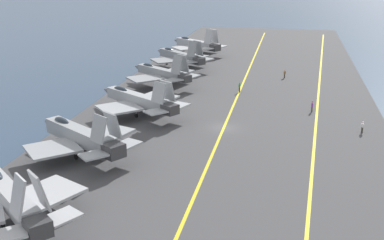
{
  "coord_description": "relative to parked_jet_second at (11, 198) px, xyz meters",
  "views": [
    {
      "loc": [
        -63.23,
        -8.44,
        22.78
      ],
      "look_at": [
        -4.91,
        3.56,
        2.9
      ],
      "focal_mm": 45.0,
      "sensor_mm": 36.0,
      "label": 1
    }
  ],
  "objects": [
    {
      "name": "parked_jet_third",
      "position": [
        16.14,
        0.74,
        -0.08
      ],
      "size": [
        13.69,
        15.55,
        6.35
      ],
      "color": "#93999E",
      "rests_on": "carrier_deck"
    },
    {
      "name": "parked_jet_sixth",
      "position": [
        65.95,
        0.02,
        0.19
      ],
      "size": [
        13.83,
        14.89,
        6.62
      ],
      "color": "gray",
      "rests_on": "carrier_deck"
    },
    {
      "name": "crew_green_vest",
      "position": [
        48.65,
        -14.86,
        -1.49
      ],
      "size": [
        0.41,
        0.31,
        1.82
      ],
      "color": "#383328",
      "rests_on": "carrier_deck"
    },
    {
      "name": "ground_plane",
      "position": [
        29.32,
        -14.81,
        -2.89
      ],
      "size": [
        2000.0,
        2000.0,
        0.0
      ],
      "primitive_type": "plane",
      "color": "#2D425B"
    },
    {
      "name": "crew_brown_vest",
      "position": [
        61.37,
        -22.46,
        -1.55
      ],
      "size": [
        0.34,
        0.43,
        1.72
      ],
      "color": "#383328",
      "rests_on": "carrier_deck"
    },
    {
      "name": "carrier_deck",
      "position": [
        29.32,
        -14.81,
        -2.69
      ],
      "size": [
        209.31,
        45.35,
        0.4
      ],
      "primitive_type": "cube",
      "color": "#424244",
      "rests_on": "ground"
    },
    {
      "name": "deck_stripe_foul_line",
      "position": [
        29.32,
        -27.28,
        -2.49
      ],
      "size": [
        188.03,
        12.11,
        0.01
      ],
      "primitive_type": "cube",
      "rotation": [
        0.0,
        0.0,
        -0.06
      ],
      "color": "yellow",
      "rests_on": "carrier_deck"
    },
    {
      "name": "crew_white_vest",
      "position": [
        31.04,
        -33.53,
        -1.59
      ],
      "size": [
        0.44,
        0.36,
        1.64
      ],
      "color": "#383328",
      "rests_on": "carrier_deck"
    },
    {
      "name": "parked_jet_fifth",
      "position": [
        49.99,
        -0.26,
        0.1
      ],
      "size": [
        13.44,
        14.68,
        6.57
      ],
      "color": "gray",
      "rests_on": "carrier_deck"
    },
    {
      "name": "crew_purple_vest",
      "position": [
        39.37,
        -27.11,
        -1.54
      ],
      "size": [
        0.38,
        0.27,
        1.73
      ],
      "color": "#4C473D",
      "rests_on": "carrier_deck"
    },
    {
      "name": "deck_stripe_centerline",
      "position": [
        29.32,
        -14.81,
        -2.49
      ],
      "size": [
        188.38,
        0.36,
        0.01
      ],
      "primitive_type": "cube",
      "color": "yellow",
      "rests_on": "carrier_deck"
    },
    {
      "name": "parked_jet_second",
      "position": [
        0.0,
        0.0,
        0.0
      ],
      "size": [
        13.29,
        14.14,
        6.56
      ],
      "color": "#A8AAAF",
      "rests_on": "carrier_deck"
    },
    {
      "name": "parked_jet_fourth",
      "position": [
        32.59,
        -1.29,
        -0.11
      ],
      "size": [
        13.73,
        16.21,
        6.16
      ],
      "color": "#9EA3A8",
      "rests_on": "carrier_deck"
    },
    {
      "name": "parked_jet_seventh",
      "position": [
        82.98,
        -0.19,
        0.01
      ],
      "size": [
        13.59,
        15.47,
        6.68
      ],
      "color": "#A8AAAF",
      "rests_on": "carrier_deck"
    }
  ]
}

